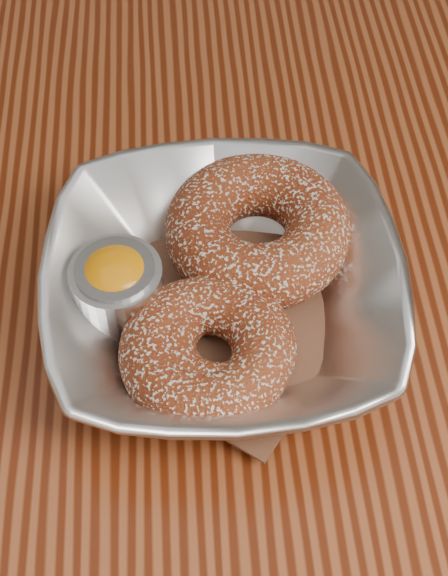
{
  "coord_description": "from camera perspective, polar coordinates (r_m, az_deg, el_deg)",
  "views": [
    {
      "loc": [
        0.04,
        -0.28,
        1.16
      ],
      "look_at": [
        0.06,
        -0.01,
        0.78
      ],
      "focal_mm": 50.0,
      "sensor_mm": 36.0,
      "label": 1
    }
  ],
  "objects": [
    {
      "name": "table",
      "position": [
        0.58,
        -5.79,
        -7.1
      ],
      "size": [
        1.2,
        0.8,
        0.75
      ],
      "color": "brown",
      "rests_on": "ground_plane"
    },
    {
      "name": "serving_bowl",
      "position": [
        0.47,
        0.0,
        -0.3
      ],
      "size": [
        0.21,
        0.21,
        0.05
      ],
      "primitive_type": "imported",
      "color": "silver",
      "rests_on": "table"
    },
    {
      "name": "parchment",
      "position": [
        0.49,
        0.0,
        -1.45
      ],
      "size": [
        0.2,
        0.2,
        0.0
      ],
      "primitive_type": "cube",
      "rotation": [
        0.0,
        0.0,
        0.93
      ],
      "color": "brown",
      "rests_on": "table"
    },
    {
      "name": "donut_back",
      "position": [
        0.5,
        2.4,
        4.21
      ],
      "size": [
        0.14,
        0.14,
        0.04
      ],
      "primitive_type": "torus",
      "rotation": [
        0.0,
        0.0,
        0.2
      ],
      "color": "maroon",
      "rests_on": "parchment"
    },
    {
      "name": "donut_front",
      "position": [
        0.45,
        -1.3,
        -4.58
      ],
      "size": [
        0.12,
        0.12,
        0.03
      ],
      "primitive_type": "torus",
      "rotation": [
        0.0,
        0.0,
        0.25
      ],
      "color": "maroon",
      "rests_on": "parchment"
    },
    {
      "name": "donut_extra",
      "position": [
        0.45,
        -0.34,
        -4.16
      ],
      "size": [
        0.11,
        0.11,
        0.03
      ],
      "primitive_type": "torus",
      "rotation": [
        0.0,
        0.0,
        -0.24
      ],
      "color": "maroon",
      "rests_on": "parchment"
    },
    {
      "name": "ramekin",
      "position": [
        0.47,
        -7.56,
        0.07
      ],
      "size": [
        0.05,
        0.05,
        0.05
      ],
      "color": "silver",
      "rests_on": "table"
    }
  ]
}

